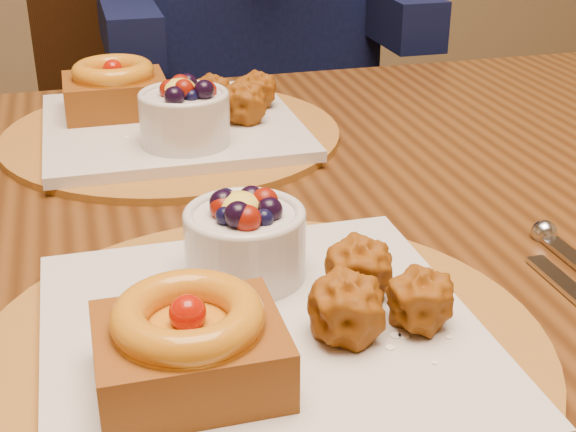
# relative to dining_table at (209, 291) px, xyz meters

# --- Properties ---
(dining_table) EXTENTS (1.60, 0.90, 0.76)m
(dining_table) POSITION_rel_dining_table_xyz_m (0.00, 0.00, 0.00)
(dining_table) COLOR #391D0A
(dining_table) RESTS_ON ground
(place_setting_near) EXTENTS (0.38, 0.38, 0.09)m
(place_setting_near) POSITION_rel_dining_table_xyz_m (-0.00, -0.22, 0.10)
(place_setting_near) COLOR brown
(place_setting_near) RESTS_ON dining_table
(place_setting_far) EXTENTS (0.38, 0.38, 0.09)m
(place_setting_far) POSITION_rel_dining_table_xyz_m (-0.00, 0.21, 0.10)
(place_setting_far) COLOR brown
(place_setting_far) RESTS_ON dining_table
(chair_far) EXTENTS (0.55, 0.55, 0.88)m
(chair_far) POSITION_rel_dining_table_xyz_m (-0.01, 0.81, -0.19)
(chair_far) COLOR black
(chair_far) RESTS_ON ground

